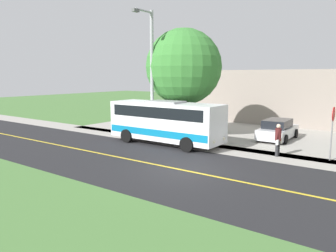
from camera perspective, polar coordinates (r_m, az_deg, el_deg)
ground_plane at (r=15.85m, az=2.39°, el=-7.67°), size 120.00×120.00×0.00m
road_surface at (r=15.85m, az=2.39°, el=-7.66°), size 8.00×100.00×0.01m
sidewalk at (r=20.25m, az=10.57°, el=-4.16°), size 2.40×100.00×0.01m
parking_lot_surface at (r=26.04m, az=23.44°, el=-1.86°), size 14.00×36.00×0.01m
road_centre_line at (r=15.85m, az=2.39°, el=-7.64°), size 0.16×100.00×0.00m
shuttle_bus_front at (r=21.51m, az=-0.39°, el=1.00°), size 2.63×7.92×2.86m
pedestrian_with_bags at (r=19.28m, az=18.67°, el=-2.14°), size 0.72×0.34×1.83m
stop_sign at (r=19.18m, az=26.81°, el=0.27°), size 0.76×0.07×2.88m
street_light_pole at (r=22.57m, az=-3.00°, el=9.60°), size 1.97×0.24×8.80m
parked_car_near at (r=24.37m, az=18.59°, el=-0.65°), size 4.44×2.09×1.45m
tree_curbside at (r=24.01m, az=2.75°, el=10.25°), size 5.50×5.50×7.86m
commercial_building at (r=34.74m, az=25.25°, el=4.69°), size 10.00×23.80×5.02m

